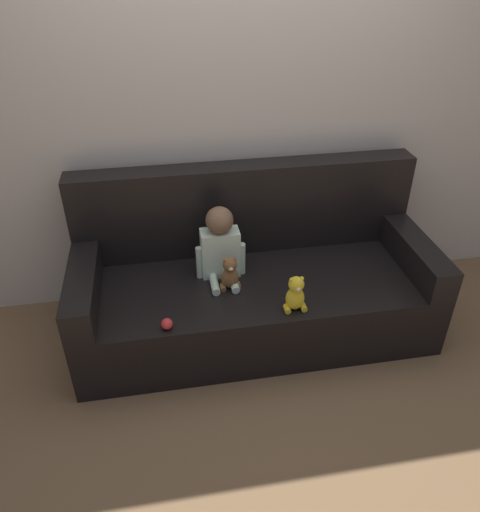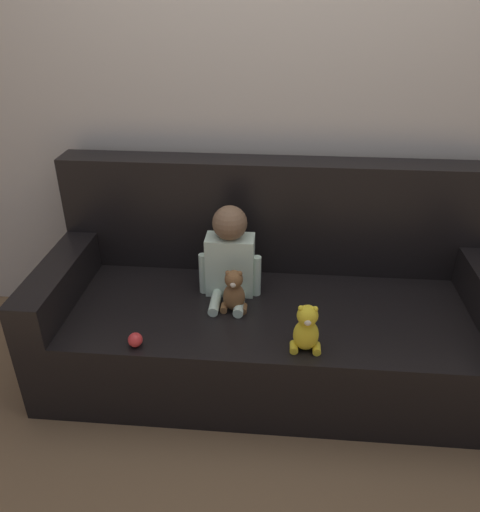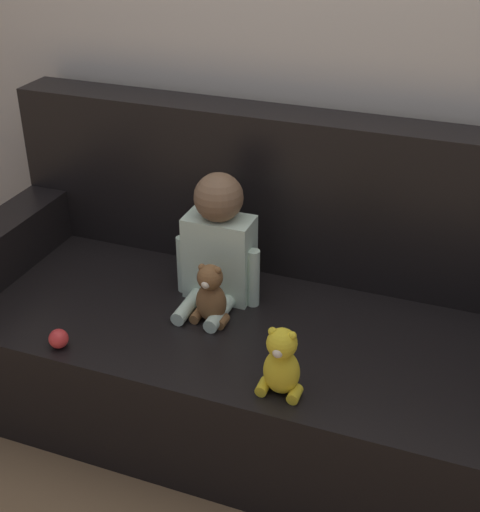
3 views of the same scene
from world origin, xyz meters
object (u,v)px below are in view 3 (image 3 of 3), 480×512
couch (274,325)px  plush_toy_side (281,363)px  person_baby (218,243)px  teddy_bear_brown (211,295)px  toy_ball (59,339)px

couch → plush_toy_side: bearing=-69.4°
person_baby → teddy_bear_brown: size_ratio=2.14×
person_baby → toy_ball: 0.60m
couch → teddy_bear_brown: size_ratio=10.25×
person_baby → teddy_bear_brown: bearing=-77.5°
person_baby → plush_toy_side: bearing=-49.0°
couch → teddy_bear_brown: 0.29m
couch → person_baby: bearing=-177.5°
person_baby → toy_ball: (-0.35, -0.45, -0.18)m
teddy_bear_brown → couch: bearing=44.0°
couch → person_baby: (-0.20, -0.01, 0.29)m
plush_toy_side → toy_ball: bearing=-176.7°
toy_ball → plush_toy_side: bearing=3.3°
couch → plush_toy_side: couch is taller
teddy_bear_brown → toy_ball: teddy_bear_brown is taller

